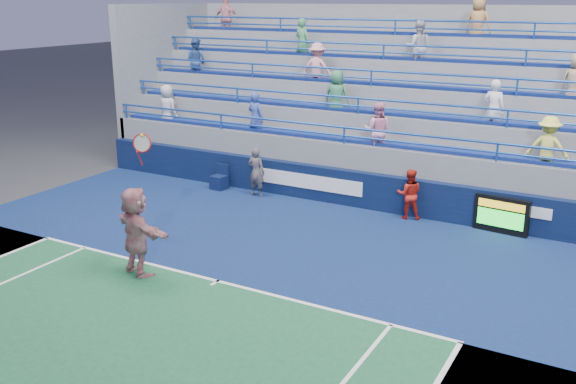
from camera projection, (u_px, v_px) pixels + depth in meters
The scene contains 8 objects.
ground at pixel (218, 282), 14.33m from camera, with size 120.00×120.00×0.00m, color #333538.
sponsor_wall at pixel (340, 187), 19.59m from camera, with size 18.00×0.32×1.10m.
bleacher_stand at pixel (386, 133), 22.46m from camera, with size 18.00×5.60×6.13m.
serve_speed_board at pixel (501, 215), 17.15m from camera, with size 1.46×0.31×1.01m.
judge_chair at pixel (219, 181), 21.17m from camera, with size 0.51×0.51×0.83m.
tennis_player at pixel (136, 231), 14.46m from camera, with size 2.02×1.21×3.33m.
line_judge at pixel (256, 172), 20.31m from camera, with size 0.58×0.38×1.59m, color #151B3A.
ball_girl at pixel (409, 194), 18.22m from camera, with size 0.71×0.55×1.46m, color red.
Camera 1 is at (7.78, -10.68, 6.11)m, focal length 40.00 mm.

